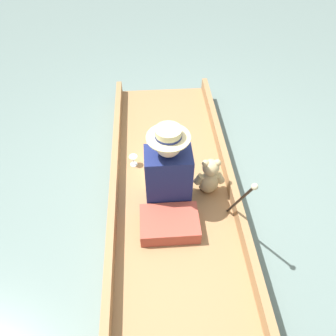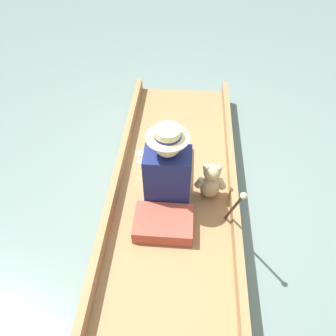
% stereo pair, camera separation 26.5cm
% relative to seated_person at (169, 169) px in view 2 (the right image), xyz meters
% --- Properties ---
extents(ground_plane, '(16.00, 16.00, 0.00)m').
position_rel_seated_person_xyz_m(ground_plane, '(0.05, 0.06, -0.44)').
color(ground_plane, slate).
extents(punt_boat, '(1.10, 3.17, 0.28)m').
position_rel_seated_person_xyz_m(punt_boat, '(0.05, 0.06, -0.35)').
color(punt_boat, '#997047').
rests_on(punt_boat, ground_plane).
extents(seat_cushion, '(0.47, 0.33, 0.13)m').
position_rel_seated_person_xyz_m(seat_cushion, '(-0.01, -0.39, -0.22)').
color(seat_cushion, '#B24738').
rests_on(seat_cushion, punt_boat).
extents(seated_person, '(0.37, 0.84, 0.80)m').
position_rel_seated_person_xyz_m(seated_person, '(0.00, 0.00, 0.00)').
color(seated_person, white).
rests_on(seated_person, punt_boat).
extents(teddy_bear, '(0.28, 0.16, 0.39)m').
position_rel_seated_person_xyz_m(teddy_bear, '(0.36, -0.02, -0.10)').
color(teddy_bear, tan).
rests_on(teddy_bear, punt_boat).
extents(wine_glass, '(0.08, 0.08, 0.11)m').
position_rel_seated_person_xyz_m(wine_glass, '(-0.30, 0.36, -0.21)').
color(wine_glass, silver).
rests_on(wine_glass, punt_boat).
extents(walking_cane, '(0.04, 0.39, 0.77)m').
position_rel_seated_person_xyz_m(walking_cane, '(0.50, -0.47, 0.16)').
color(walking_cane, black).
rests_on(walking_cane, punt_boat).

